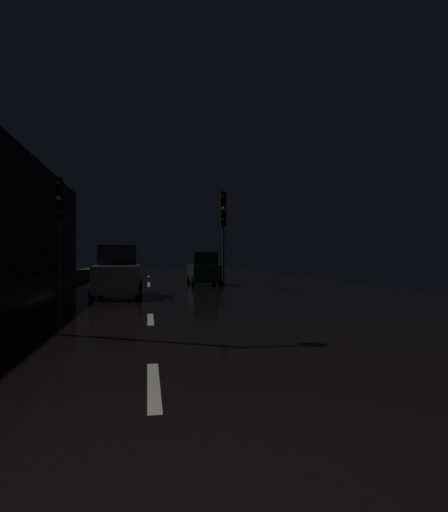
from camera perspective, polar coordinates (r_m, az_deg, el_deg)
name	(u,v)px	position (r m, az deg, el deg)	size (l,w,h in m)	color
ground	(149,284)	(27.19, -9.78, -3.65)	(25.15, 84.00, 0.02)	black
sidewalk_left	(39,284)	(27.91, -23.00, -3.37)	(4.40, 84.00, 0.15)	#38332B
lane_centerline	(149,291)	(21.21, -9.73, -4.58)	(0.16, 34.55, 0.01)	beige
traffic_light_far_left	(59,209)	(21.54, -20.68, 5.79)	(0.35, 0.48, 5.28)	#38383A
traffic_light_far_right	(223,217)	(24.34, -0.08, 5.08)	(0.33, 0.47, 5.28)	#38383A
car_approaching_headlights	(118,273)	(18.86, -13.65, -2.17)	(1.96, 4.24, 2.14)	silver
car_parked_right_far	(204,270)	(26.33, -2.63, -1.78)	(1.80, 3.91, 1.97)	#0F3819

